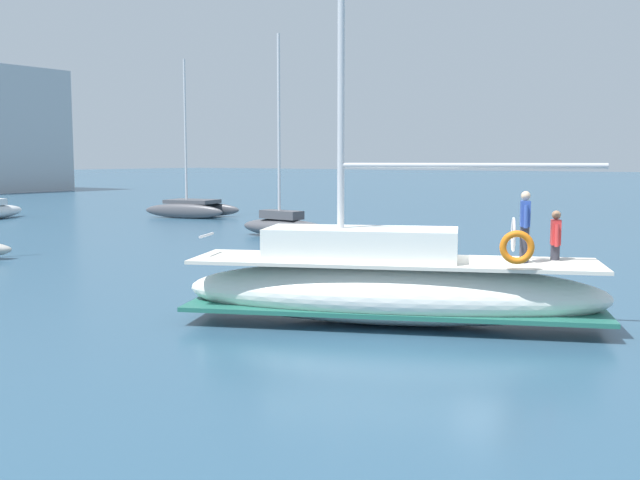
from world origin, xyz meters
TOP-DOWN VIEW (x-y plane):
  - ground_plane at (0.00, 0.00)m, footprint 400.00×400.00m
  - main_sailboat at (-1.76, 1.05)m, footprint 6.07×9.75m
  - moored_sloop_far at (18.57, 26.78)m, footprint 3.82×6.05m
  - moored_catamaran at (11.91, 14.32)m, footprint 1.76×5.54m
  - mooring_buoy at (3.81, 4.92)m, footprint 0.71×0.71m

SIDE VIEW (x-z plane):
  - ground_plane at x=0.00m, z-range 0.00..0.00m
  - mooring_buoy at x=3.81m, z-range -0.26..0.69m
  - moored_catamaran at x=11.91m, z-range -4.16..5.39m
  - moored_sloop_far at x=18.57m, z-range -4.31..5.66m
  - main_sailboat at x=-1.76m, z-range -5.44..7.26m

